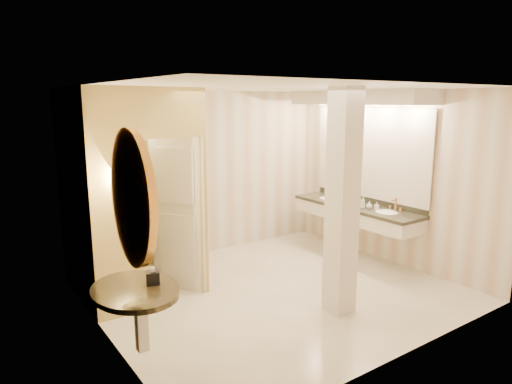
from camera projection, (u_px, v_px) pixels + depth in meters
floor at (276, 291)px, 6.19m from camera, size 4.50×4.50×0.00m
ceiling at (278, 87)px, 5.66m from camera, size 4.50×4.50×0.00m
wall_back at (203, 174)px, 7.53m from camera, size 4.50×0.02×2.70m
wall_front at (405, 228)px, 4.32m from camera, size 4.50×0.02×2.70m
wall_left at (102, 219)px, 4.66m from camera, size 0.02×4.00×2.70m
wall_right at (390, 177)px, 7.19m from camera, size 0.02×4.00×2.70m
toilet_closet at (165, 189)px, 6.06m from camera, size 1.50×1.55×2.70m
wall_sconce at (118, 174)px, 5.11m from camera, size 0.14×0.14×0.42m
vanity at (359, 159)px, 7.31m from camera, size 0.75×2.49×2.09m
console_shelf at (134, 238)px, 4.03m from camera, size 0.95×0.95×1.93m
pillar at (342, 204)px, 5.36m from camera, size 0.30×0.30×2.70m
tissue_box at (153, 278)px, 4.20m from camera, size 0.15×0.15×0.12m
toilet at (118, 253)px, 6.48m from camera, size 0.46×0.81×0.83m
soap_bottle_a at (377, 206)px, 7.09m from camera, size 0.06×0.06×0.12m
soap_bottle_b at (369, 205)px, 7.16m from camera, size 0.11×0.11×0.11m
soap_bottle_c at (363, 202)px, 7.18m from camera, size 0.09×0.09×0.19m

